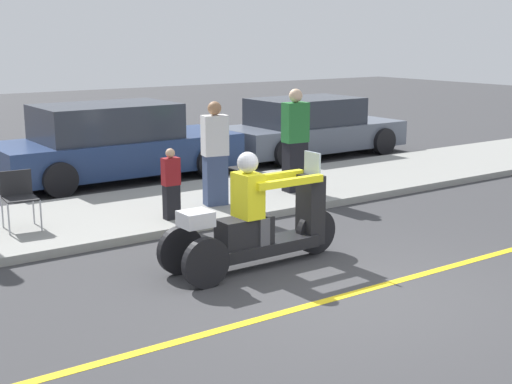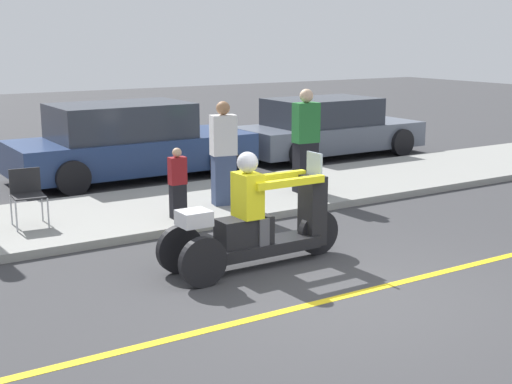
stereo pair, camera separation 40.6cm
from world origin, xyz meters
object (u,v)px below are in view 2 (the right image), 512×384
(folding_chair_set_back, at_px, (27,191))
(parked_car_lot_right, at_px, (327,129))
(motorcycle_trike, at_px, (256,226))
(spectator_with_child, at_px, (224,155))
(spectator_by_tree, at_px, (306,143))
(parked_car_lot_center, at_px, (129,143))
(spectator_mid_group, at_px, (178,184))

(folding_chair_set_back, relative_size, parked_car_lot_right, 0.18)
(motorcycle_trike, relative_size, spectator_with_child, 1.46)
(spectator_by_tree, distance_m, parked_car_lot_right, 4.54)
(spectator_with_child, distance_m, parked_car_lot_center, 3.45)
(spectator_with_child, bearing_deg, parked_car_lot_center, 93.71)
(spectator_mid_group, xyz_separation_m, parked_car_lot_right, (5.79, 3.81, 0.02))
(motorcycle_trike, relative_size, parked_car_lot_center, 0.51)
(spectator_by_tree, relative_size, spectator_mid_group, 1.68)
(motorcycle_trike, distance_m, parked_car_lot_right, 8.44)
(spectator_by_tree, height_order, parked_car_lot_right, spectator_by_tree)
(parked_car_lot_center, bearing_deg, motorcycle_trike, -97.94)
(spectator_with_child, relative_size, spectator_mid_group, 1.57)
(motorcycle_trike, xyz_separation_m, parked_car_lot_right, (5.84, 6.09, 0.13))
(parked_car_lot_center, relative_size, parked_car_lot_right, 1.06)
(spectator_by_tree, relative_size, folding_chair_set_back, 2.20)
(parked_car_lot_right, bearing_deg, spectator_by_tree, -132.66)
(motorcycle_trike, xyz_separation_m, spectator_by_tree, (2.77, 2.76, 0.47))
(spectator_with_child, distance_m, folding_chair_set_back, 3.09)
(spectator_by_tree, relative_size, parked_car_lot_right, 0.40)
(motorcycle_trike, relative_size, parked_car_lot_right, 0.54)
(folding_chair_set_back, bearing_deg, parked_car_lot_center, 46.95)
(folding_chair_set_back, bearing_deg, motorcycle_trike, -57.43)
(folding_chair_set_back, height_order, parked_car_lot_center, parked_car_lot_center)
(folding_chair_set_back, bearing_deg, spectator_with_child, -7.62)
(spectator_mid_group, distance_m, folding_chair_set_back, 2.18)
(motorcycle_trike, distance_m, parked_car_lot_center, 6.18)
(spectator_mid_group, xyz_separation_m, folding_chair_set_back, (-2.02, 0.81, -0.01))
(spectator_with_child, relative_size, parked_car_lot_center, 0.35)
(motorcycle_trike, distance_m, spectator_mid_group, 2.28)
(spectator_by_tree, bearing_deg, motorcycle_trike, -135.16)
(spectator_by_tree, height_order, parked_car_lot_center, spectator_by_tree)
(spectator_by_tree, xyz_separation_m, spectator_mid_group, (-2.72, -0.48, -0.35))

